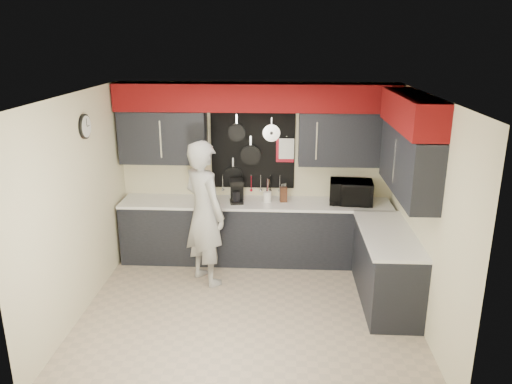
# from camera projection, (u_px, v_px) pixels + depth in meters

# --- Properties ---
(ground) EXTENTS (4.00, 4.00, 0.00)m
(ground) POSITION_uv_depth(u_px,v_px,m) (249.00, 310.00, 6.11)
(ground) COLOR tan
(ground) RESTS_ON ground
(back_wall_assembly) EXTENTS (4.00, 0.36, 2.60)m
(back_wall_assembly) POSITION_uv_depth(u_px,v_px,m) (256.00, 125.00, 7.03)
(back_wall_assembly) COLOR beige
(back_wall_assembly) RESTS_ON ground
(right_wall_assembly) EXTENTS (0.36, 3.50, 2.60)m
(right_wall_assembly) POSITION_uv_depth(u_px,v_px,m) (412.00, 152.00, 5.68)
(right_wall_assembly) COLOR beige
(right_wall_assembly) RESTS_ON ground
(left_wall_assembly) EXTENTS (0.05, 3.50, 2.60)m
(left_wall_assembly) POSITION_uv_depth(u_px,v_px,m) (78.00, 204.00, 5.83)
(left_wall_assembly) COLOR beige
(left_wall_assembly) RESTS_ON ground
(base_cabinets) EXTENTS (3.95, 2.20, 0.92)m
(base_cabinets) POSITION_uv_depth(u_px,v_px,m) (289.00, 240.00, 7.02)
(base_cabinets) COLOR black
(base_cabinets) RESTS_ON ground
(microwave) EXTENTS (0.63, 0.46, 0.33)m
(microwave) POSITION_uv_depth(u_px,v_px,m) (351.00, 192.00, 7.10)
(microwave) COLOR black
(microwave) RESTS_ON base_cabinets
(knife_block) EXTENTS (0.11, 0.11, 0.22)m
(knife_block) POSITION_uv_depth(u_px,v_px,m) (283.00, 194.00, 7.19)
(knife_block) COLOR #381E11
(knife_block) RESTS_ON base_cabinets
(utensil_crock) EXTENTS (0.12, 0.12, 0.15)m
(utensil_crock) POSITION_uv_depth(u_px,v_px,m) (267.00, 197.00, 7.19)
(utensil_crock) COLOR white
(utensil_crock) RESTS_ON base_cabinets
(coffee_maker) EXTENTS (0.22, 0.26, 0.34)m
(coffee_maker) POSITION_uv_depth(u_px,v_px,m) (237.00, 190.00, 7.14)
(coffee_maker) COLOR black
(coffee_maker) RESTS_ON base_cabinets
(person) EXTENTS (0.84, 0.84, 1.95)m
(person) POSITION_uv_depth(u_px,v_px,m) (204.00, 213.00, 6.57)
(person) COLOR #9C9D9A
(person) RESTS_ON ground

